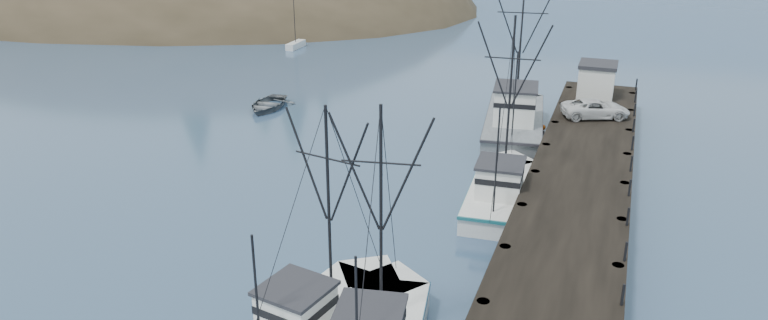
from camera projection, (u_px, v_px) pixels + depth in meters
The scene contains 10 objects.
ground at pixel (237, 302), 32.05m from camera, with size 400.00×400.00×0.00m, color navy.
pier at pixel (579, 181), 40.99m from camera, with size 6.00×44.00×2.00m.
headland at pixel (109, 19), 126.03m from camera, with size 134.80×78.00×51.00m.
moored_sailboats at pixel (271, 29), 92.43m from camera, with size 22.98×16.30×6.35m.
trawler_mid at pixel (319, 320), 29.32m from camera, with size 5.23×10.63×10.56m.
trawler_far at pixel (502, 190), 41.92m from camera, with size 4.32×11.44×11.65m.
work_vessel at pixel (514, 121), 53.00m from camera, with size 5.80×14.44×12.19m.
pier_shed at pixel (597, 79), 56.17m from camera, with size 3.00×3.20×2.80m.
pickup_truck at pixel (596, 109), 51.15m from camera, with size 2.30×4.99×1.39m, color silver.
motorboat at pixel (268, 108), 60.15m from camera, with size 3.86×5.41×1.12m, color #585D61.
Camera 1 is at (15.76, -23.33, 18.08)m, focal length 32.00 mm.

